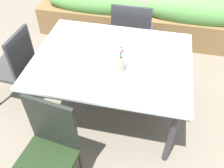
% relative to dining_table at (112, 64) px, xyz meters
% --- Properties ---
extents(ground_plane, '(12.00, 12.00, 0.00)m').
position_rel_dining_table_xyz_m(ground_plane, '(0.01, -0.10, -0.72)').
color(ground_plane, '#756B5B').
extents(dining_table, '(1.46, 1.13, 0.79)m').
position_rel_dining_table_xyz_m(dining_table, '(0.00, 0.00, 0.00)').
color(dining_table, silver).
rests_on(dining_table, ground).
extents(chair_end_left, '(0.44, 0.44, 0.93)m').
position_rel_dining_table_xyz_m(chair_end_left, '(-1.05, -0.00, -0.19)').
color(chair_end_left, '#3A3A37').
rests_on(chair_end_left, ground).
extents(chair_near_left, '(0.48, 0.48, 0.95)m').
position_rel_dining_table_xyz_m(chair_near_left, '(-0.32, -0.88, -0.19)').
color(chair_near_left, black).
rests_on(chair_near_left, ground).
extents(chair_far_side, '(0.49, 0.49, 0.94)m').
position_rel_dining_table_xyz_m(chair_far_side, '(0.07, 0.87, -0.19)').
color(chair_far_side, '#313135').
rests_on(chair_far_side, ground).
extents(flower_vase, '(0.06, 0.06, 0.29)m').
position_rel_dining_table_xyz_m(flower_vase, '(0.11, -0.15, 0.18)').
color(flower_vase, tan).
rests_on(flower_vase, dining_table).
extents(planter_box, '(3.23, 0.37, 0.75)m').
position_rel_dining_table_xyz_m(planter_box, '(0.16, 1.52, -0.37)').
color(planter_box, brown).
rests_on(planter_box, ground).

